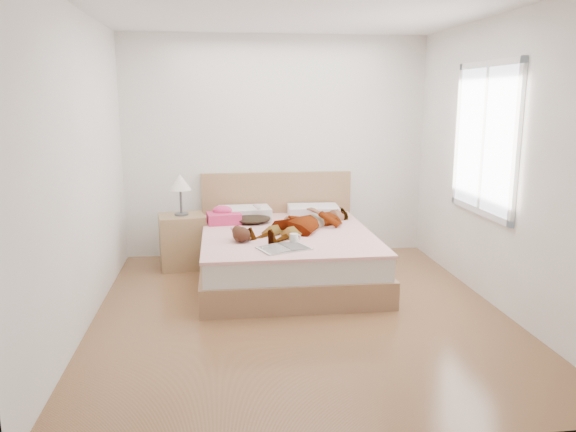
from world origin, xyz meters
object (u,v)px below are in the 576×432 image
object	(u,v)px
woman	(306,219)
plush_toy	(241,234)
towel	(224,216)
nightstand	(182,237)
phone	(257,207)
magazine	(284,248)
coffee_mug	(294,238)
bed	(286,251)

from	to	relation	value
woman	plush_toy	world-z (taller)	woman
towel	nightstand	world-z (taller)	nightstand
plush_toy	phone	bearing A→B (deg)	75.82
woman	magazine	bearing A→B (deg)	-67.53
plush_toy	nightstand	xyz separation A→B (m)	(-0.62, 0.90, -0.24)
coffee_mug	nightstand	distance (m)	1.54
magazine	nightstand	bearing A→B (deg)	129.30
towel	plush_toy	bearing A→B (deg)	-79.53
magazine	nightstand	world-z (taller)	nightstand
phone	bed	distance (m)	0.65
phone	magazine	world-z (taller)	phone
woman	bed	bearing A→B (deg)	-127.32
phone	towel	xyz separation A→B (m)	(-0.37, -0.01, -0.10)
towel	magazine	bearing A→B (deg)	-65.19
phone	magazine	size ratio (longest dim) A/B	0.17
woman	magazine	xyz separation A→B (m)	(-0.33, -0.78, -0.09)
magazine	coffee_mug	world-z (taller)	coffee_mug
coffee_mug	nightstand	bearing A→B (deg)	137.67
plush_toy	nightstand	bearing A→B (deg)	124.64
phone	bed	xyz separation A→B (m)	(0.28, -0.43, -0.41)
nightstand	towel	bearing A→B (deg)	-7.14
bed	nightstand	bearing A→B (deg)	156.80
coffee_mug	plush_toy	xyz separation A→B (m)	(-0.51, 0.13, 0.03)
plush_toy	towel	bearing A→B (deg)	100.47
coffee_mug	plush_toy	distance (m)	0.52
magazine	plush_toy	world-z (taller)	plush_toy
bed	magazine	distance (m)	0.80
woman	towel	distance (m)	0.95
magazine	towel	bearing A→B (deg)	114.81
towel	nightstand	xyz separation A→B (m)	(-0.46, 0.06, -0.24)
magazine	plush_toy	xyz separation A→B (m)	(-0.39, 0.33, 0.07)
bed	magazine	bearing A→B (deg)	-97.97
coffee_mug	woman	bearing A→B (deg)	70.13
coffee_mug	plush_toy	size ratio (longest dim) A/B	0.44
phone	coffee_mug	distance (m)	1.03
towel	nightstand	bearing A→B (deg)	172.86
coffee_mug	phone	bearing A→B (deg)	106.58
magazine	plush_toy	size ratio (longest dim) A/B	1.86
woman	phone	xyz separation A→B (m)	(-0.50, 0.40, 0.07)
bed	magazine	xyz separation A→B (m)	(-0.11, -0.75, 0.24)
towel	magazine	distance (m)	1.29
phone	bed	world-z (taller)	bed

